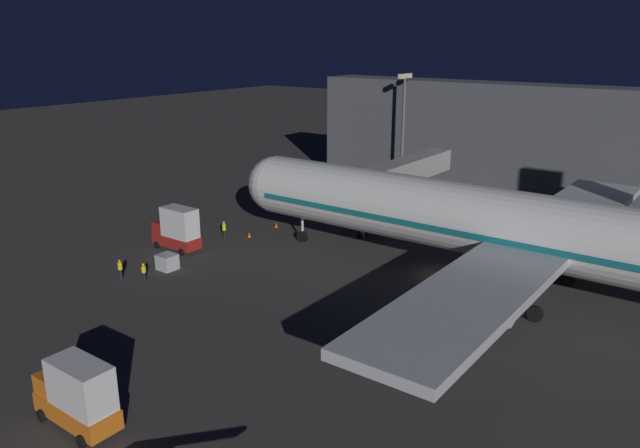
{
  "coord_description": "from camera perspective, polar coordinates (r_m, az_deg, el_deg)",
  "views": [
    {
      "loc": [
        47.19,
        21.84,
        20.4
      ],
      "look_at": [
        3.0,
        -11.07,
        3.5
      ],
      "focal_mm": 34.3,
      "sensor_mm": 36.0,
      "label": 1
    }
  ],
  "objects": [
    {
      "name": "ground_plane",
      "position": [
        55.86,
        11.05,
        -4.7
      ],
      "size": [
        320.0,
        320.0,
        0.0
      ],
      "primitive_type": "plane",
      "color": "#383533"
    },
    {
      "name": "airliner_at_gate",
      "position": [
        51.17,
        20.18,
        -0.84
      ],
      "size": [
        48.96,
        62.26,
        20.51
      ],
      "color": "silver",
      "rests_on": "ground_plane"
    },
    {
      "name": "jet_bridge",
      "position": [
        68.87,
        6.87,
        4.56
      ],
      "size": [
        20.84,
        3.4,
        7.18
      ],
      "color": "#9E9E99",
      "rests_on": "ground_plane"
    },
    {
      "name": "terminal_wall",
      "position": [
        80.61,
        25.86,
        6.06
      ],
      "size": [
        6.0,
        80.0,
        14.78
      ],
      "primitive_type": "cube",
      "color": "#4C4F54",
      "rests_on": "ground_plane"
    },
    {
      "name": "apron_floodlight_mast",
      "position": [
        83.8,
        7.77,
        9.29
      ],
      "size": [
        2.9,
        0.5,
        15.8
      ],
      "color": "#59595E",
      "rests_on": "ground_plane"
    },
    {
      "name": "catering_truck",
      "position": [
        36.59,
        -21.72,
        -14.5
      ],
      "size": [
        2.36,
        5.45,
        4.01
      ],
      "color": "orange",
      "rests_on": "ground_plane"
    },
    {
      "name": "cargo_truck_aft",
      "position": [
        62.3,
        -13.18,
        -0.45
      ],
      "size": [
        2.36,
        5.26,
        4.37
      ],
      "color": "maroon",
      "rests_on": "ground_plane"
    },
    {
      "name": "baggage_container_far_row",
      "position": [
        57.66,
        -14.06,
        -3.45
      ],
      "size": [
        1.54,
        1.62,
        1.43
      ],
      "primitive_type": "cube",
      "color": "#B7BABF",
      "rests_on": "ground_plane"
    },
    {
      "name": "ground_crew_near_nose_gear",
      "position": [
        65.24,
        -8.94,
        -0.45
      ],
      "size": [
        0.4,
        0.4,
        1.84
      ],
      "color": "black",
      "rests_on": "ground_plane"
    },
    {
      "name": "ground_crew_by_belt_loader",
      "position": [
        55.4,
        -16.12,
        -4.26
      ],
      "size": [
        0.4,
        0.4,
        1.65
      ],
      "color": "black",
      "rests_on": "ground_plane"
    },
    {
      "name": "ground_crew_marshaller_fwd",
      "position": [
        56.35,
        -18.14,
        -3.95
      ],
      "size": [
        0.4,
        0.4,
        1.85
      ],
      "color": "black",
      "rests_on": "ground_plane"
    },
    {
      "name": "traffic_cone_nose_port",
      "position": [
        68.45,
        -4.12,
        -0.09
      ],
      "size": [
        0.36,
        0.36,
        0.55
      ],
      "primitive_type": "cone",
      "color": "orange",
      "rests_on": "ground_plane"
    },
    {
      "name": "traffic_cone_nose_starboard",
      "position": [
        65.35,
        -6.63,
        -1.0
      ],
      "size": [
        0.36,
        0.36,
        0.55
      ],
      "primitive_type": "cone",
      "color": "orange",
      "rests_on": "ground_plane"
    }
  ]
}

